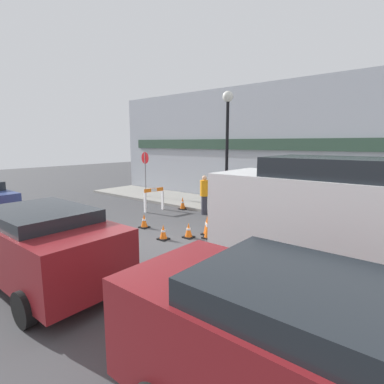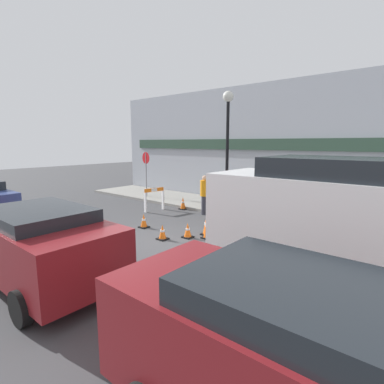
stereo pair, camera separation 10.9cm
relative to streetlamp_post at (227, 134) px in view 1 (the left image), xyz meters
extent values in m
plane|color=#424244|center=(0.35, -5.41, -3.23)|extent=(60.00, 60.00, 0.00)
cube|color=gray|center=(0.35, 0.51, -3.18)|extent=(18.00, 2.85, 0.11)
cube|color=#A3A8B2|center=(0.35, 2.02, -0.48)|extent=(18.00, 0.12, 5.50)
cube|color=#2D4738|center=(0.35, 1.91, -0.43)|extent=(16.20, 0.10, 0.50)
cylinder|color=black|center=(0.00, 0.00, -3.00)|extent=(0.29, 0.29, 0.24)
cylinder|color=black|center=(0.00, 0.00, -0.90)|extent=(0.13, 0.13, 4.44)
sphere|color=silver|center=(0.00, 0.00, 1.49)|extent=(0.44, 0.44, 0.44)
cylinder|color=gray|center=(-4.82, -0.23, -1.99)|extent=(0.06, 0.06, 2.26)
cylinder|color=red|center=(-4.82, -0.23, -1.13)|extent=(0.60, 0.09, 0.60)
cube|color=white|center=(1.59, -2.67, -2.82)|extent=(0.14, 0.07, 0.82)
cube|color=white|center=(1.64, -1.95, -2.82)|extent=(0.14, 0.07, 0.82)
cube|color=orange|center=(1.62, -2.31, -2.34)|extent=(0.07, 0.79, 0.15)
cube|color=white|center=(1.62, -2.31, -2.34)|extent=(0.05, 0.24, 0.14)
cube|color=white|center=(-2.24, -1.57, -2.82)|extent=(0.14, 0.08, 0.83)
cube|color=white|center=(-2.40, -2.44, -2.82)|extent=(0.14, 0.08, 0.83)
cube|color=orange|center=(-2.32, -2.01, -2.33)|extent=(0.19, 0.93, 0.15)
cube|color=white|center=(-2.32, -2.01, -2.33)|extent=(0.08, 0.28, 0.14)
cube|color=black|center=(-0.71, -4.01, -3.21)|extent=(0.30, 0.30, 0.04)
cone|color=orange|center=(-0.71, -4.01, -2.98)|extent=(0.23, 0.23, 0.44)
cylinder|color=white|center=(-0.71, -4.01, -2.95)|extent=(0.13, 0.13, 0.06)
cube|color=black|center=(-1.58, -1.01, -3.21)|extent=(0.30, 0.30, 0.04)
cone|color=orange|center=(-1.58, -1.01, -2.94)|extent=(0.22, 0.22, 0.51)
cylinder|color=white|center=(-1.58, -1.01, -2.91)|extent=(0.13, 0.13, 0.07)
cube|color=black|center=(1.16, -3.88, -3.21)|extent=(0.30, 0.30, 0.04)
cone|color=orange|center=(1.16, -3.88, -2.98)|extent=(0.23, 0.23, 0.42)
cylinder|color=white|center=(1.16, -3.88, -2.96)|extent=(0.13, 0.13, 0.06)
cube|color=black|center=(0.69, -4.49, -3.21)|extent=(0.30, 0.30, 0.04)
cone|color=orange|center=(0.69, -4.49, -2.99)|extent=(0.22, 0.23, 0.42)
cylinder|color=white|center=(0.69, -4.49, -2.96)|extent=(0.13, 0.13, 0.06)
cube|color=black|center=(1.66, -3.55, -3.21)|extent=(0.30, 0.30, 0.04)
cone|color=orange|center=(1.66, -3.55, -2.86)|extent=(0.23, 0.23, 0.68)
cylinder|color=white|center=(1.66, -3.55, -2.82)|extent=(0.13, 0.13, 0.09)
cube|color=black|center=(1.42, -3.28, -3.21)|extent=(0.30, 0.30, 0.04)
cone|color=orange|center=(1.42, -3.28, -2.90)|extent=(0.23, 0.22, 0.59)
cylinder|color=white|center=(1.42, -3.28, -2.87)|extent=(0.13, 0.13, 0.08)
cylinder|color=#33333D|center=(-0.29, -1.16, -2.85)|extent=(0.26, 0.26, 0.76)
cylinder|color=orange|center=(-0.29, -1.16, -2.15)|extent=(0.37, 0.37, 0.63)
sphere|color=#DBAD89|center=(-0.29, -1.16, -1.74)|extent=(0.21, 0.21, 0.20)
cylinder|color=black|center=(-3.07, -7.21, -2.93)|extent=(0.60, 0.18, 0.60)
cube|color=maroon|center=(0.85, -8.09, -2.41)|extent=(3.92, 1.73, 1.05)
cube|color=#1E2328|center=(0.85, -8.09, -1.88)|extent=(2.15, 1.59, 0.49)
cylinder|color=black|center=(2.06, -7.22, -2.93)|extent=(0.60, 0.18, 0.60)
cylinder|color=black|center=(2.06, -8.95, -2.93)|extent=(0.60, 0.18, 0.60)
cylinder|color=black|center=(-0.37, -7.22, -2.93)|extent=(0.60, 0.18, 0.60)
cube|color=maroon|center=(6.25, -8.09, -2.36)|extent=(4.09, 1.66, 1.15)
cube|color=#1E2328|center=(6.25, -8.09, -1.79)|extent=(2.25, 1.53, 0.52)
cylinder|color=black|center=(4.98, -7.26, -2.93)|extent=(0.60, 0.18, 0.60)
cube|color=white|center=(5.45, -4.20, -1.99)|extent=(5.21, 1.95, 1.89)
cube|color=#1E2328|center=(5.45, -4.20, -1.04)|extent=(2.87, 1.80, 0.79)
cylinder|color=black|center=(3.83, -3.23, -2.93)|extent=(0.60, 0.18, 0.60)
cylinder|color=black|center=(3.83, -5.18, -2.93)|extent=(0.60, 0.18, 0.60)
camera|label=1|loc=(6.84, -10.63, -0.36)|focal=28.00mm
camera|label=2|loc=(6.93, -10.56, -0.36)|focal=28.00mm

